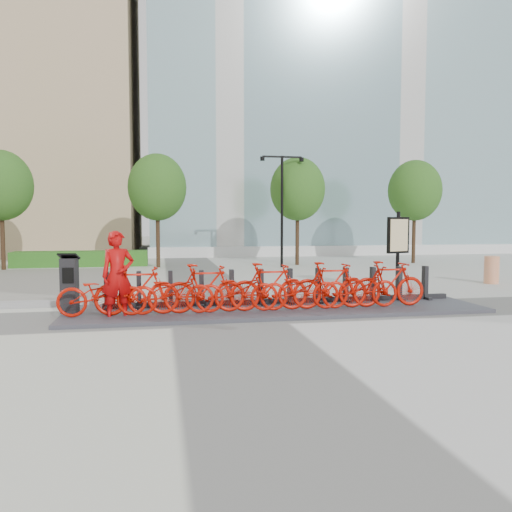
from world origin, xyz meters
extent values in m
plane|color=#B6B6B6|center=(0.00, 0.00, 0.00)|extent=(120.00, 120.00, 0.00)
cube|color=#466578|center=(14.00, 26.00, 12.00)|extent=(32.00, 16.00, 24.00)
cube|color=#276018|center=(-5.00, 13.20, 0.35)|extent=(6.00, 1.20, 0.70)
cylinder|color=#3F301D|center=(-8.00, 12.00, 1.50)|extent=(0.18, 0.18, 3.00)
ellipsoid|color=#295A1F|center=(-8.00, 12.00, 3.60)|extent=(2.60, 2.60, 2.99)
cylinder|color=#3F301D|center=(-1.50, 12.00, 1.50)|extent=(0.18, 0.18, 3.00)
ellipsoid|color=#295A1F|center=(-1.50, 12.00, 3.60)|extent=(2.60, 2.60, 2.99)
cylinder|color=#3F301D|center=(5.00, 12.00, 1.50)|extent=(0.18, 0.18, 3.00)
ellipsoid|color=#295A1F|center=(5.00, 12.00, 3.60)|extent=(2.60, 2.60, 2.99)
cylinder|color=#3F301D|center=(11.00, 12.00, 1.50)|extent=(0.18, 0.18, 3.00)
ellipsoid|color=#295A1F|center=(11.00, 12.00, 3.60)|extent=(2.60, 2.60, 2.99)
cylinder|color=black|center=(4.00, 11.00, 2.50)|extent=(0.12, 0.12, 5.00)
cube|color=black|center=(3.55, 11.00, 4.95)|extent=(0.90, 0.08, 0.08)
cube|color=black|center=(4.45, 11.00, 4.95)|extent=(0.90, 0.08, 0.08)
cylinder|color=black|center=(3.10, 11.00, 4.85)|extent=(0.20, 0.20, 0.18)
cylinder|color=black|center=(4.90, 11.00, 4.85)|extent=(0.20, 0.20, 0.18)
cube|color=#3C3C45|center=(1.30, 0.30, 0.04)|extent=(9.60, 2.40, 0.08)
imported|color=#B80F02|center=(-2.60, -0.05, 0.56)|extent=(1.84, 0.64, 0.97)
imported|color=#B80F02|center=(-1.88, -0.05, 0.62)|extent=(1.79, 0.51, 1.08)
imported|color=#B80F02|center=(-1.16, -0.05, 0.56)|extent=(1.84, 0.64, 0.97)
imported|color=#B80F02|center=(-0.44, -0.05, 0.62)|extent=(1.79, 0.51, 1.08)
imported|color=#B80F02|center=(0.28, -0.05, 0.56)|extent=(1.84, 0.64, 0.97)
imported|color=#B80F02|center=(1.00, -0.05, 0.62)|extent=(1.79, 0.51, 1.08)
imported|color=#B80F02|center=(1.72, -0.05, 0.56)|extent=(1.84, 0.64, 0.97)
imported|color=#B80F02|center=(2.44, -0.05, 0.62)|extent=(1.79, 0.51, 1.08)
imported|color=#B80F02|center=(3.16, -0.05, 0.56)|extent=(1.84, 0.64, 0.97)
imported|color=#B80F02|center=(3.88, -0.05, 0.62)|extent=(1.79, 0.51, 1.08)
cube|color=black|center=(-3.34, 0.49, 0.68)|extent=(0.37, 0.33, 1.20)
cube|color=black|center=(-3.34, 0.49, 1.32)|extent=(0.45, 0.39, 0.16)
cube|color=black|center=(-3.34, 0.34, 0.91)|extent=(0.24, 0.05, 0.34)
imported|color=#AD0808|center=(-2.27, -0.12, 0.94)|extent=(0.79, 0.64, 1.88)
cylinder|color=#E85600|center=(9.49, 3.93, 0.46)|extent=(0.51, 0.51, 0.92)
cylinder|color=black|center=(5.56, 2.86, 1.18)|extent=(0.11, 0.11, 2.37)
cube|color=black|center=(5.56, 2.86, 1.67)|extent=(0.77, 0.32, 1.08)
cube|color=beige|center=(5.56, 2.80, 1.67)|extent=(0.65, 0.21, 0.95)
camera|label=1|loc=(-1.36, -10.89, 2.08)|focal=35.00mm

